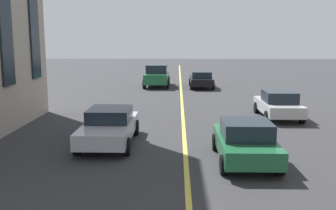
% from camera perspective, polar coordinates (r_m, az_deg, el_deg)
% --- Properties ---
extents(lane_centre_line, '(80.00, 0.16, 0.01)m').
position_cam_1_polar(lane_centre_line, '(20.37, 2.21, -1.58)').
color(lane_centre_line, '#D8C64C').
rests_on(lane_centre_line, ground_plane).
extents(car_green_trailing, '(4.70, 2.14, 1.88)m').
position_cam_1_polar(car_green_trailing, '(32.86, -1.67, 4.45)').
color(car_green_trailing, '#1E6038').
rests_on(car_green_trailing, ground_plane).
extents(car_silver_near, '(4.40, 1.95, 1.37)m').
position_cam_1_polar(car_silver_near, '(14.97, -8.72, -3.10)').
color(car_silver_near, '#B7BABF').
rests_on(car_silver_near, ground_plane).
extents(car_green_parked_a, '(3.90, 1.89, 1.40)m').
position_cam_1_polar(car_green_parked_a, '(12.91, 11.41, -5.28)').
color(car_green_parked_a, '#1E6038').
rests_on(car_green_parked_a, ground_plane).
extents(car_silver_far, '(3.90, 1.89, 1.40)m').
position_cam_1_polar(car_silver_far, '(20.45, 16.10, 0.07)').
color(car_silver_far, '#B7BABF').
rests_on(car_silver_far, ground_plane).
extents(car_black_oncoming, '(4.40, 1.95, 1.37)m').
position_cam_1_polar(car_black_oncoming, '(32.16, 4.96, 3.83)').
color(car_black_oncoming, black).
rests_on(car_black_oncoming, ground_plane).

